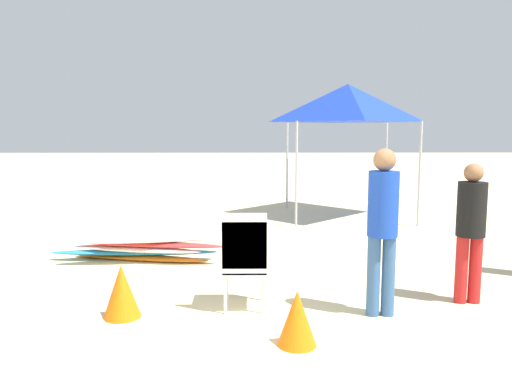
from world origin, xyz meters
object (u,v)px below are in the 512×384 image
at_px(lifeguard_far_right, 471,224).
at_px(lifeguard_near_right, 383,220).
at_px(popup_canopy, 348,103).
at_px(surfboard_pile, 141,249).
at_px(stacked_plastic_chairs, 245,253).
at_px(traffic_cone_near, 122,291).
at_px(traffic_cone_far, 297,318).

bearing_deg(lifeguard_far_right, lifeguard_near_right, -160.94).
height_order(lifeguard_far_right, popup_canopy, popup_canopy).
bearing_deg(surfboard_pile, lifeguard_far_right, -23.83).
relative_size(stacked_plastic_chairs, lifeguard_far_right, 0.69).
distance_m(surfboard_pile, lifeguard_near_right, 3.87).
bearing_deg(popup_canopy, surfboard_pile, -133.99).
xyz_separation_m(stacked_plastic_chairs, popup_canopy, (2.29, 6.08, 1.94)).
xyz_separation_m(stacked_plastic_chairs, lifeguard_far_right, (2.57, 0.22, 0.27)).
bearing_deg(traffic_cone_near, surfboard_pile, 97.35).
xyz_separation_m(surfboard_pile, lifeguard_far_right, (4.17, -1.84, 0.72)).
distance_m(lifeguard_far_right, popup_canopy, 6.11).
height_order(stacked_plastic_chairs, traffic_cone_near, stacked_plastic_chairs).
xyz_separation_m(popup_canopy, traffic_cone_far, (-1.79, -6.99, -2.33)).
bearing_deg(lifeguard_far_right, traffic_cone_far, -151.67).
xyz_separation_m(lifeguard_far_right, popup_canopy, (-0.29, 5.87, 1.67)).
xyz_separation_m(stacked_plastic_chairs, traffic_cone_far, (0.49, -0.91, -0.39)).
height_order(traffic_cone_near, traffic_cone_far, traffic_cone_near).
height_order(popup_canopy, traffic_cone_near, popup_canopy).
relative_size(traffic_cone_near, traffic_cone_far, 1.08).
bearing_deg(traffic_cone_near, traffic_cone_far, -21.71).
bearing_deg(stacked_plastic_chairs, popup_canopy, 69.39).
xyz_separation_m(popup_canopy, traffic_cone_near, (-3.59, -6.27, -2.31)).
relative_size(stacked_plastic_chairs, traffic_cone_far, 2.11).
bearing_deg(popup_canopy, lifeguard_near_right, -97.54).
height_order(lifeguard_far_right, traffic_cone_far, lifeguard_far_right).
bearing_deg(surfboard_pile, lifeguard_near_right, -36.07).
xyz_separation_m(lifeguard_near_right, traffic_cone_near, (-2.77, -0.02, -0.76)).
relative_size(lifeguard_far_right, traffic_cone_far, 3.07).
bearing_deg(lifeguard_near_right, traffic_cone_near, -179.58).
bearing_deg(lifeguard_near_right, stacked_plastic_chairs, 173.40).
bearing_deg(lifeguard_far_right, surfboard_pile, 156.17).
distance_m(surfboard_pile, popup_canopy, 6.08).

